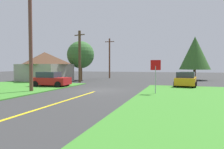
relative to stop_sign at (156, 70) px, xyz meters
name	(u,v)px	position (x,y,z in m)	size (l,w,h in m)	color
ground_plane	(99,90)	(-5.29, 1.22, -1.94)	(120.00, 120.00, 0.00)	#363636
lane_stripe_center	(47,106)	(-5.29, -6.78, -1.94)	(0.20, 14.00, 0.01)	yellow
stop_sign	(156,70)	(0.00, 0.00, 0.00)	(0.80, 0.08, 2.73)	#9EA0A8
parked_car_near_building	(51,79)	(-11.49, 2.85, -1.14)	(3.99, 2.34, 1.62)	red
car_on_crossroad	(186,79)	(2.54, 7.09, -1.14)	(2.55, 4.18, 1.62)	orange
utility_pole_near	(31,37)	(-10.53, -1.52, 2.83)	(1.80, 0.39, 9.33)	brown
utility_pole_mid	(80,56)	(-11.09, 9.14, 1.66)	(1.76, 0.64, 7.04)	#503925
utility_pole_far	(110,58)	(-10.27, 19.81, 1.84)	(1.80, 0.27, 7.29)	brown
oak_tree_left	(81,55)	(-12.85, 13.08, 2.06)	(4.24, 4.24, 6.14)	brown
pine_tree_center	(195,53)	(4.31, 18.97, 2.37)	(4.76, 4.76, 6.94)	brown
barn	(45,67)	(-16.90, 9.46, 0.20)	(7.43, 5.97, 4.28)	gray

